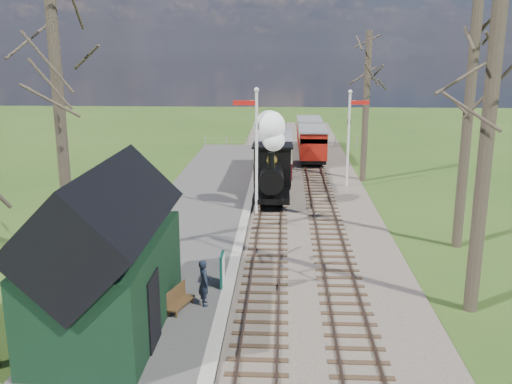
% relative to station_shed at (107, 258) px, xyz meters
% --- Properties ---
extents(distant_hills, '(114.40, 48.00, 22.02)m').
position_rel_station_shed_xyz_m(distant_hills, '(5.70, 60.38, -18.47)').
color(distant_hills, '#385B23').
rests_on(distant_hills, ground).
extents(ballast_bed, '(8.00, 60.00, 0.10)m').
position_rel_station_shed_xyz_m(ballast_bed, '(5.60, 18.00, -2.22)').
color(ballast_bed, brown).
rests_on(ballast_bed, ground).
extents(track_near, '(1.60, 60.00, 0.15)m').
position_rel_station_shed_xyz_m(track_near, '(4.30, 18.00, -2.17)').
color(track_near, brown).
rests_on(track_near, ground).
extents(track_far, '(1.60, 60.00, 0.15)m').
position_rel_station_shed_xyz_m(track_far, '(6.90, 18.00, -2.17)').
color(track_far, brown).
rests_on(track_far, ground).
extents(platform, '(5.00, 44.00, 0.20)m').
position_rel_station_shed_xyz_m(platform, '(0.80, 10.00, -2.17)').
color(platform, '#474442').
rests_on(platform, ground).
extents(coping_strip, '(0.40, 44.00, 0.21)m').
position_rel_station_shed_xyz_m(coping_strip, '(3.10, 10.00, -2.16)').
color(coping_strip, '#B2AD9E').
rests_on(coping_strip, ground).
extents(station_shed, '(3.25, 6.30, 4.78)m').
position_rel_station_shed_xyz_m(station_shed, '(0.00, 0.00, 0.00)').
color(station_shed, black).
rests_on(station_shed, platform).
extents(semaphore_near, '(1.22, 0.24, 6.22)m').
position_rel_station_shed_xyz_m(semaphore_near, '(3.53, 12.00, 1.35)').
color(semaphore_near, silver).
rests_on(semaphore_near, ground).
extents(semaphore_far, '(1.22, 0.24, 5.72)m').
position_rel_station_shed_xyz_m(semaphore_far, '(8.67, 18.00, 1.08)').
color(semaphore_far, silver).
rests_on(semaphore_far, ground).
extents(bare_trees, '(15.51, 22.39, 12.00)m').
position_rel_station_shed_xyz_m(bare_trees, '(5.63, 6.10, 2.94)').
color(bare_trees, '#382D23').
rests_on(bare_trees, ground).
extents(fence_line, '(12.60, 0.08, 1.00)m').
position_rel_station_shed_xyz_m(fence_line, '(4.60, 32.00, -1.72)').
color(fence_line, slate).
rests_on(fence_line, ground).
extents(locomotive, '(1.96, 4.57, 4.89)m').
position_rel_station_shed_xyz_m(locomotive, '(4.29, 14.16, -0.03)').
color(locomotive, black).
rests_on(locomotive, ground).
extents(coach, '(2.28, 7.83, 2.40)m').
position_rel_station_shed_xyz_m(coach, '(4.30, 20.23, -0.63)').
color(coach, black).
rests_on(coach, ground).
extents(red_carriage_a, '(1.93, 4.79, 2.03)m').
position_rel_station_shed_xyz_m(red_carriage_a, '(6.90, 25.39, -0.85)').
color(red_carriage_a, black).
rests_on(red_carriage_a, ground).
extents(red_carriage_b, '(1.93, 4.79, 2.03)m').
position_rel_station_shed_xyz_m(red_carriage_b, '(6.90, 30.89, -0.85)').
color(red_carriage_b, black).
rests_on(red_carriage_b, ground).
extents(sign_board, '(0.11, 0.76, 1.12)m').
position_rel_station_shed_xyz_m(sign_board, '(2.89, 3.07, -1.51)').
color(sign_board, '#0E4437').
rests_on(sign_board, platform).
extents(bench, '(0.71, 1.30, 0.72)m').
position_rel_station_shed_xyz_m(bench, '(1.72, 1.20, -1.73)').
color(bench, '#4C341B').
rests_on(bench, platform).
extents(person, '(0.49, 0.61, 1.46)m').
position_rel_station_shed_xyz_m(person, '(2.49, 1.55, -1.34)').
color(person, black).
rests_on(person, platform).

